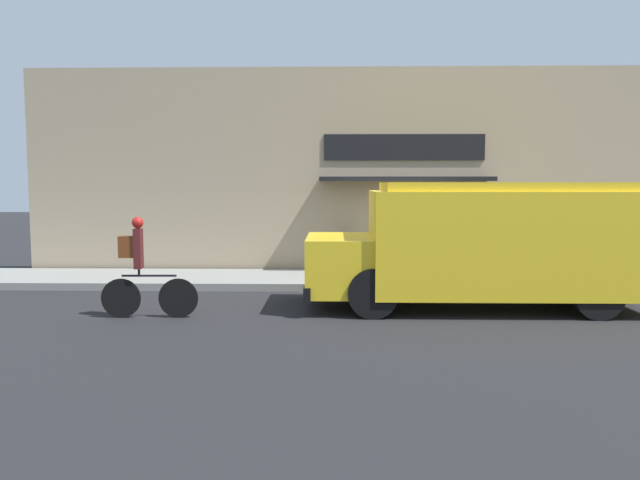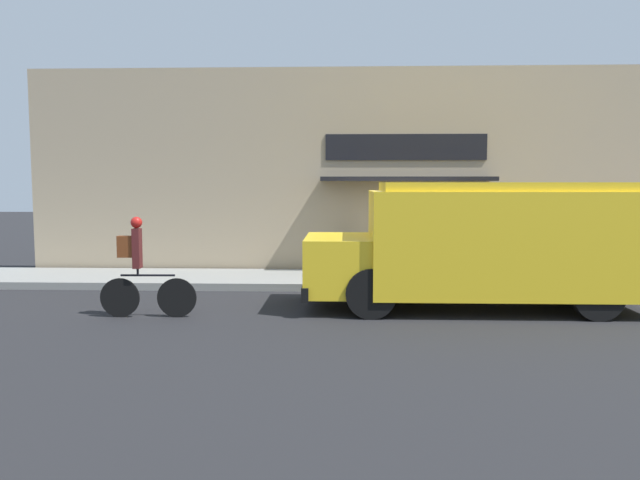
{
  "view_description": "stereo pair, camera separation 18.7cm",
  "coord_description": "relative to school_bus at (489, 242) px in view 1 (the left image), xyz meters",
  "views": [
    {
      "loc": [
        -1.38,
        -12.78,
        2.25
      ],
      "look_at": [
        -1.68,
        -0.2,
        1.1
      ],
      "focal_mm": 35.0,
      "sensor_mm": 36.0,
      "label": 1
    },
    {
      "loc": [
        -1.19,
        -12.77,
        2.25
      ],
      "look_at": [
        -1.68,
        -0.2,
        1.1
      ],
      "focal_mm": 35.0,
      "sensor_mm": 36.0,
      "label": 2
    }
  ],
  "objects": [
    {
      "name": "storefront",
      "position": [
        -1.37,
        4.05,
        1.32
      ],
      "size": [
        17.8,
        1.07,
        5.02
      ],
      "color": "tan",
      "rests_on": "ground_plane"
    },
    {
      "name": "ground_plane",
      "position": [
        -1.38,
        1.61,
        -1.19
      ],
      "size": [
        70.0,
        70.0,
        0.0
      ],
      "primitive_type": "plane",
      "color": "#232326"
    },
    {
      "name": "school_bus",
      "position": [
        0.0,
        0.0,
        0.0
      ],
      "size": [
        6.02,
        2.6,
        2.27
      ],
      "rotation": [
        0.0,
        0.0,
        -0.0
      ],
      "color": "yellow",
      "rests_on": "ground_plane"
    },
    {
      "name": "trash_bin",
      "position": [
        -2.46,
        3.49,
        -0.61
      ],
      "size": [
        0.62,
        0.62,
        0.84
      ],
      "color": "#2D5138",
      "rests_on": "sidewalk"
    },
    {
      "name": "sidewalk",
      "position": [
        -1.38,
        2.75,
        -1.11
      ],
      "size": [
        28.0,
        2.28,
        0.16
      ],
      "color": "gray",
      "rests_on": "ground_plane"
    },
    {
      "name": "cyclist",
      "position": [
        -5.97,
        -0.95,
        -0.39
      ],
      "size": [
        1.62,
        0.2,
        1.7
      ],
      "rotation": [
        0.0,
        0.0,
        0.03
      ],
      "color": "black",
      "rests_on": "ground_plane"
    }
  ]
}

